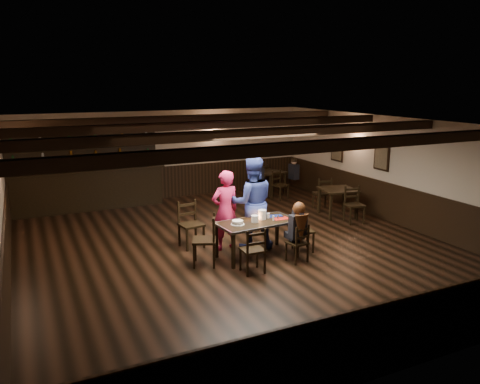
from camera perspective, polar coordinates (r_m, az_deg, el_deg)
name	(u,v)px	position (r m, az deg, el deg)	size (l,w,h in m)	color
ground	(235,247)	(10.36, -0.65, -6.72)	(10.00, 10.00, 0.00)	black
room_shell	(234,169)	(9.94, -0.72, 2.85)	(9.02, 10.02, 2.71)	#C0B69F
dining_table	(257,225)	(9.65, 2.06, -4.02)	(1.71, 0.97, 0.75)	black
chair_near_left	(254,247)	(8.82, 1.75, -6.77)	(0.43, 0.41, 0.89)	black
chair_near_right	(300,241)	(9.44, 7.27, -5.90)	(0.42, 0.40, 0.79)	black
chair_end_left	(209,236)	(9.24, -3.84, -5.39)	(0.61, 0.62, 1.02)	black
chair_end_right	(300,227)	(10.05, 7.28, -4.30)	(0.48, 0.50, 0.90)	black
chair_far_pushed	(189,220)	(10.32, -6.20, -3.42)	(0.53, 0.51, 1.02)	black
woman_pink	(225,210)	(10.01, -1.81, -2.24)	(0.63, 0.42, 1.73)	#DF2866
man_blue	(252,202)	(10.10, 1.45, -1.29)	(0.98, 0.76, 2.01)	navy
seated_person	(298,222)	(9.36, 7.13, -3.71)	(0.33, 0.50, 0.81)	black
cake	(238,223)	(9.39, -0.30, -3.77)	(0.28, 0.28, 0.09)	white
plate_stack_a	(255,219)	(9.55, 1.83, -3.27)	(0.15, 0.15, 0.14)	white
plate_stack_b	(262,214)	(9.76, 2.72, -2.74)	(0.17, 0.17, 0.20)	white
tea_light	(256,219)	(9.69, 1.95, -3.33)	(0.05, 0.05, 0.06)	#A5A8AD
salt_shaker	(273,218)	(9.70, 4.09, -3.18)	(0.04, 0.04, 0.10)	silver
pepper_shaker	(278,217)	(9.80, 4.66, -3.07)	(0.03, 0.03, 0.08)	#A5A8AD
drink_glass	(268,215)	(9.86, 3.45, -2.87)	(0.07, 0.07, 0.11)	silver
menu_red	(281,218)	(9.86, 4.98, -3.20)	(0.33, 0.23, 0.00)	#A01811
menu_blue	(275,216)	(10.02, 4.30, -2.92)	(0.33, 0.23, 0.00)	navy
bar_counter	(87,184)	(13.95, -18.18, 0.97)	(4.34, 0.70, 2.20)	black
back_table_a	(338,192)	(12.81, 11.84, -0.03)	(1.03, 1.03, 0.75)	black
back_table_b	(270,175)	(14.96, 3.65, 2.13)	(1.04, 1.04, 0.75)	black
bg_patron_left	(258,172)	(14.56, 2.26, 2.46)	(0.28, 0.37, 0.69)	black
bg_patron_right	(294,169)	(15.19, 6.57, 2.86)	(0.24, 0.36, 0.70)	black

